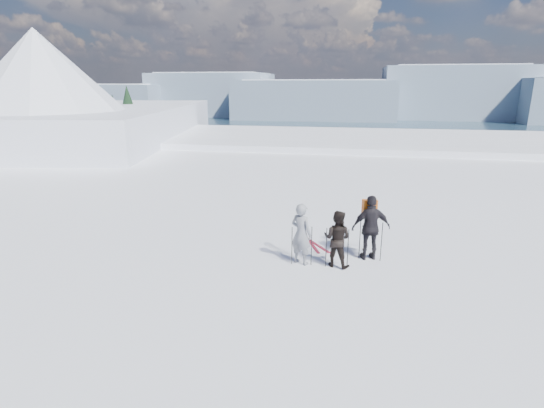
{
  "coord_description": "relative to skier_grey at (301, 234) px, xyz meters",
  "views": [
    {
      "loc": [
        0.49,
        -10.0,
        5.18
      ],
      "look_at": [
        -1.98,
        3.0,
        1.41
      ],
      "focal_mm": 28.0,
      "sensor_mm": 36.0,
      "label": 1
    }
  ],
  "objects": [
    {
      "name": "lake_basin",
      "position": [
        0.86,
        28.32,
        -7.43
      ],
      "size": [
        820.0,
        820.0,
        71.62
      ],
      "color": "white",
      "rests_on": "ground"
    },
    {
      "name": "far_mountain_range",
      "position": [
        30.46,
        453.1,
        -8.12
      ],
      "size": [
        770.0,
        110.0,
        53.0
      ],
      "color": "slate",
      "rests_on": "ground"
    },
    {
      "name": "skier_dark",
      "position": [
        1.05,
        0.01,
        -0.08
      ],
      "size": [
        0.97,
        0.85,
        1.7
      ],
      "primitive_type": "imported",
      "rotation": [
        0.0,
        0.0,
        2.86
      ],
      "color": "black",
      "rests_on": "ground"
    },
    {
      "name": "skis_loose",
      "position": [
        0.23,
        1.62,
        -0.91
      ],
      "size": [
        1.06,
        1.61,
        0.03
      ],
      "color": "black",
      "rests_on": "ground"
    },
    {
      "name": "skier_pack",
      "position": [
        2.02,
        0.72,
        0.07
      ],
      "size": [
        1.26,
        0.78,
        2.0
      ],
      "primitive_type": "imported",
      "rotation": [
        0.0,
        0.0,
        3.41
      ],
      "color": "black",
      "rests_on": "ground"
    },
    {
      "name": "ski_poles",
      "position": [
        1.06,
        0.16,
        -0.33
      ],
      "size": [
        2.63,
        0.84,
        1.24
      ],
      "color": "black",
      "rests_on": "ground"
    },
    {
      "name": "near_ridge",
      "position": [
        -25.7,
        27.66,
        -4.41
      ],
      "size": [
        31.37,
        35.68,
        25.62
      ],
      "color": "white",
      "rests_on": "ground"
    },
    {
      "name": "backpack",
      "position": [
        1.95,
        0.96,
        1.34
      ],
      "size": [
        0.48,
        0.34,
        0.54
      ],
      "primitive_type": "cube",
      "rotation": [
        0.0,
        0.0,
        3.41
      ],
      "color": "orange",
      "rests_on": "skier_pack"
    },
    {
      "name": "skier_grey",
      "position": [
        0.0,
        0.0,
        0.0
      ],
      "size": [
        0.8,
        0.7,
        1.85
      ],
      "primitive_type": "imported",
      "rotation": [
        0.0,
        0.0,
        2.67
      ],
      "color": "gray",
      "rests_on": "ground"
    }
  ]
}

